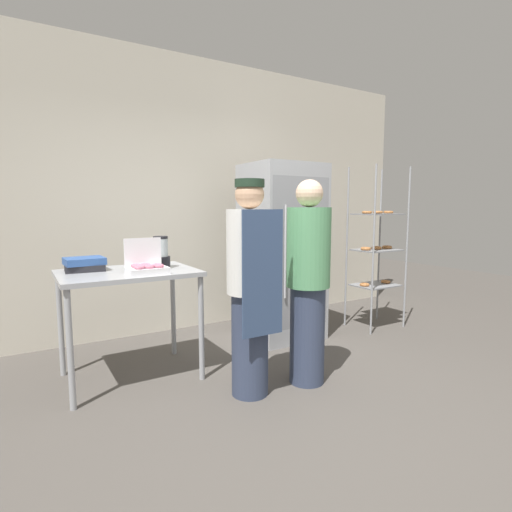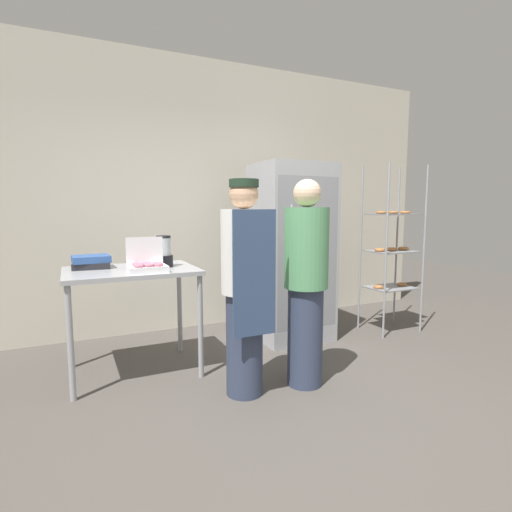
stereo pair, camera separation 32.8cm
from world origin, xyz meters
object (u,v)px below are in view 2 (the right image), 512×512
binder_stack (91,262)px  donut_box (147,266)px  blender_pitcher (164,253)px  refrigerator (291,252)px  baking_rack (392,250)px  person_customer (306,282)px  person_baker (245,285)px

binder_stack → donut_box: bearing=-45.7°
blender_pitcher → binder_stack: size_ratio=0.87×
refrigerator → donut_box: bearing=-163.7°
refrigerator → binder_stack: refrigerator is taller
baking_rack → blender_pitcher: bearing=179.7°
person_customer → person_baker: bearing=174.3°
donut_box → binder_stack: donut_box is taller
binder_stack → person_customer: 1.78m
refrigerator → person_baker: size_ratio=1.16×
refrigerator → blender_pitcher: bearing=-169.9°
baking_rack → binder_stack: bearing=176.3°
donut_box → person_baker: bearing=-42.5°
person_baker → person_customer: person_customer is taller
baking_rack → blender_pitcher: size_ratio=6.92×
donut_box → blender_pitcher: (0.18, 0.21, 0.07)m
donut_box → person_baker: person_baker is taller
donut_box → blender_pitcher: same height
baking_rack → person_baker: (-2.12, -0.74, -0.10)m
donut_box → baking_rack: bearing=4.1°
person_customer → donut_box: bearing=151.3°
person_baker → binder_stack: bearing=136.2°
person_baker → person_customer: (0.49, -0.05, -0.01)m
person_baker → person_customer: 0.50m
donut_box → person_baker: (0.60, -0.55, -0.11)m
blender_pitcher → person_customer: size_ratio=0.17×
refrigerator → donut_box: (-1.57, -0.46, 0.01)m
blender_pitcher → person_baker: (0.42, -0.76, -0.18)m
binder_stack → person_customer: size_ratio=0.19×
baking_rack → donut_box: baking_rack is taller
person_baker → person_customer: size_ratio=0.99×
person_customer → blender_pitcher: bearing=138.4°
donut_box → person_customer: (1.09, -0.60, -0.12)m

